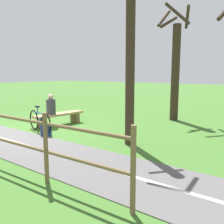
{
  "coord_description": "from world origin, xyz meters",
  "views": [
    {
      "loc": [
        5.02,
        7.47,
        1.98
      ],
      "look_at": [
        -0.73,
        3.24,
        0.85
      ],
      "focal_mm": 40.0,
      "sensor_mm": 36.0,
      "label": 1
    }
  ],
  "objects": [
    {
      "name": "ground_plane",
      "position": [
        0.0,
        0.0,
        0.0
      ],
      "size": [
        80.0,
        80.0,
        0.0
      ],
      "primitive_type": "plane",
      "color": "#3D6B28"
    },
    {
      "name": "tree_far_left",
      "position": [
        -4.92,
        3.39,
        2.24
      ],
      "size": [
        1.29,
        1.31,
        4.66
      ],
      "color": "#38281E",
      "rests_on": "ground_plane"
    },
    {
      "name": "bench",
      "position": [
        -1.32,
        0.3,
        0.33
      ],
      "size": [
        2.07,
        0.65,
        0.46
      ],
      "rotation": [
        0.0,
        0.0,
        -0.1
      ],
      "color": "#A88456",
      "rests_on": "ground_plane"
    },
    {
      "name": "person_seated",
      "position": [
        -0.97,
        0.27,
        0.78
      ],
      "size": [
        0.37,
        0.37,
        0.75
      ],
      "rotation": [
        0.0,
        0.0,
        -0.1
      ],
      "color": "#38383D",
      "rests_on": "bench"
    },
    {
      "name": "backpack",
      "position": [
        0.05,
        1.22,
        0.2
      ],
      "size": [
        0.31,
        0.32,
        0.41
      ],
      "rotation": [
        0.0,
        0.0,
        1.84
      ],
      "color": "navy",
      "rests_on": "ground_plane"
    },
    {
      "name": "paved_path",
      "position": [
        1.13,
        4.0,
        0.01
      ],
      "size": [
        2.37,
        36.02,
        0.02
      ],
      "primitive_type": "cube",
      "rotation": [
        0.0,
        0.0,
        -0.01
      ],
      "color": "#565454",
      "rests_on": "ground_plane"
    },
    {
      "name": "bicycle",
      "position": [
        -0.15,
        0.65,
        0.37
      ],
      "size": [
        0.46,
        1.63,
        0.88
      ],
      "rotation": [
        0.0,
        0.0,
        1.32
      ],
      "color": "black",
      "rests_on": "ground_plane"
    },
    {
      "name": "tree_near_bench",
      "position": [
        -0.72,
        3.83,
        2.23
      ],
      "size": [
        1.11,
        1.06,
        4.69
      ],
      "color": "#38281E",
      "rests_on": "ground_plane"
    },
    {
      "name": "path_centre_line",
      "position": [
        1.13,
        4.0,
        0.02
      ],
      "size": [
        0.49,
        32.0,
        0.0
      ],
      "primitive_type": "cube",
      "rotation": [
        0.0,
        0.0,
        -0.01
      ],
      "color": "silver",
      "rests_on": "paved_path"
    }
  ]
}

